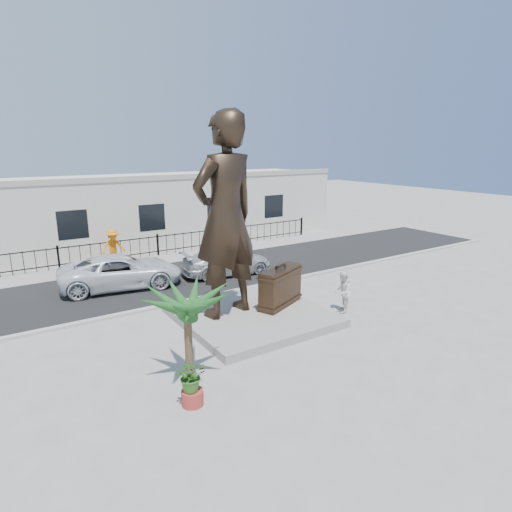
{
  "coord_description": "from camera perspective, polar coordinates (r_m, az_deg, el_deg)",
  "views": [
    {
      "loc": [
        -8.65,
        -11.3,
        6.41
      ],
      "look_at": [
        0.0,
        2.0,
        2.3
      ],
      "focal_mm": 30.0,
      "sensor_mm": 36.0,
      "label": 1
    }
  ],
  "objects": [
    {
      "name": "car_silver",
      "position": [
        21.84,
        -3.89,
        -0.73
      ],
      "size": [
        4.8,
        2.46,
        1.33
      ],
      "primitive_type": "imported",
      "rotation": [
        0.0,
        0.0,
        1.44
      ],
      "color": "#ABAFB0",
      "rests_on": "street"
    },
    {
      "name": "suitcase",
      "position": [
        16.75,
        3.27,
        -4.14
      ],
      "size": [
        2.25,
        1.49,
        1.52
      ],
      "primitive_type": "cube",
      "rotation": [
        0.0,
        0.0,
        0.41
      ],
      "color": "#352416",
      "rests_on": "plinth"
    },
    {
      "name": "fence",
      "position": [
        26.26,
        -12.96,
        1.37
      ],
      "size": [
        22.0,
        0.1,
        1.2
      ],
      "primitive_type": "cube",
      "color": "black",
      "rests_on": "ground"
    },
    {
      "name": "palm_tree",
      "position": [
        12.64,
        -8.77,
        -16.15
      ],
      "size": [
        1.8,
        1.8,
        3.2
      ],
      "primitive_type": null,
      "color": "#1B4B1B",
      "rests_on": "ground"
    },
    {
      "name": "far_sidewalk",
      "position": [
        25.67,
        -12.26,
        -0.25
      ],
      "size": [
        40.0,
        2.5,
        0.02
      ],
      "primitive_type": "cube",
      "color": "#9E9991",
      "rests_on": "ground"
    },
    {
      "name": "curb",
      "position": [
        19.1,
        -4.11,
        -4.93
      ],
      "size": [
        40.0,
        0.25,
        0.12
      ],
      "primitive_type": "cube",
      "color": "#A5A399",
      "rests_on": "ground"
    },
    {
      "name": "shrub",
      "position": [
        11.23,
        -8.59,
        -15.47
      ],
      "size": [
        0.93,
        0.86,
        0.85
      ],
      "primitive_type": "imported",
      "rotation": [
        0.0,
        0.0,
        -0.3
      ],
      "color": "#346621",
      "rests_on": "planter"
    },
    {
      "name": "planter",
      "position": [
        11.56,
        -8.47,
        -18.16
      ],
      "size": [
        0.56,
        0.56,
        0.4
      ],
      "primitive_type": "cylinder",
      "color": "#A5312B",
      "rests_on": "ground"
    },
    {
      "name": "ground",
      "position": [
        15.61,
        4.06,
        -9.76
      ],
      "size": [
        100.0,
        100.0,
        0.0
      ],
      "primitive_type": "plane",
      "color": "#9E9991",
      "rests_on": "ground"
    },
    {
      "name": "worker",
      "position": [
        24.7,
        -18.49,
        1.13
      ],
      "size": [
        1.35,
        0.87,
        1.98
      ],
      "primitive_type": "imported",
      "rotation": [
        0.0,
        0.0,
        0.11
      ],
      "color": "orange",
      "rests_on": "far_sidewalk"
    },
    {
      "name": "car_white",
      "position": [
        20.71,
        -17.53,
        -1.97
      ],
      "size": [
        5.81,
        3.42,
        1.52
      ],
      "primitive_type": "imported",
      "rotation": [
        0.0,
        0.0,
        1.4
      ],
      "color": "silver",
      "rests_on": "street"
    },
    {
      "name": "tourist",
      "position": [
        17.17,
        11.44,
        -4.73
      ],
      "size": [
        1.02,
        1.02,
        1.67
      ],
      "primitive_type": "imported",
      "rotation": [
        0.0,
        0.0,
        3.9
      ],
      "color": "white",
      "rests_on": "ground"
    },
    {
      "name": "statue",
      "position": [
        15.28,
        -4.12,
        5.26
      ],
      "size": [
        2.95,
        2.22,
        7.32
      ],
      "primitive_type": "imported",
      "rotation": [
        0.0,
        0.0,
        3.33
      ],
      "color": "#2D2116",
      "rests_on": "plinth"
    },
    {
      "name": "plinth",
      "position": [
        16.42,
        -0.52,
        -7.89
      ],
      "size": [
        5.2,
        5.2,
        0.3
      ],
      "primitive_type": "cube",
      "color": "gray",
      "rests_on": "ground"
    },
    {
      "name": "street",
      "position": [
        22.1,
        -8.52,
        -2.49
      ],
      "size": [
        40.0,
        7.0,
        0.01
      ],
      "primitive_type": "cube",
      "color": "black",
      "rests_on": "ground"
    },
    {
      "name": "building",
      "position": [
        29.89,
        -15.96,
        5.87
      ],
      "size": [
        28.0,
        7.0,
        4.4
      ],
      "primitive_type": "cube",
      "color": "silver",
      "rests_on": "ground"
    }
  ]
}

